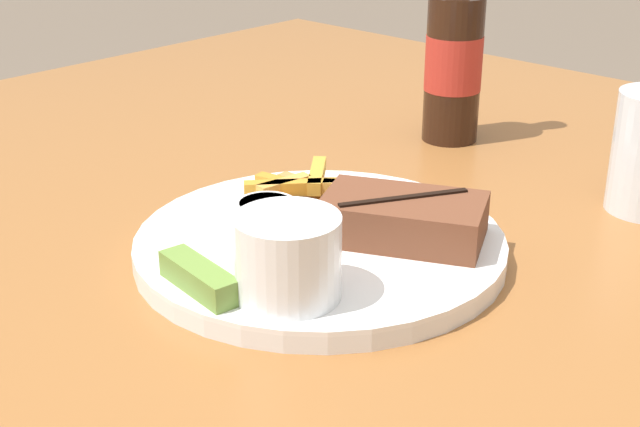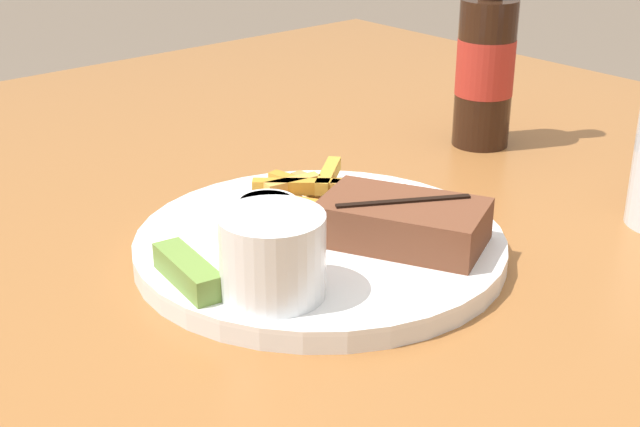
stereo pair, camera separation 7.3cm
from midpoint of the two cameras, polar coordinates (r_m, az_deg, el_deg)
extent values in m
cube|color=#935B2D|center=(0.75, 2.77, -4.13)|extent=(1.42, 1.40, 0.04)
cylinder|color=#935B2D|center=(1.74, 3.21, -1.36)|extent=(0.06, 0.06, 0.73)
cylinder|color=white|center=(0.74, 2.81, -2.27)|extent=(0.31, 0.31, 0.01)
cylinder|color=white|center=(0.73, 2.83, -1.64)|extent=(0.31, 0.31, 0.00)
cube|color=brown|center=(0.72, 8.19, -0.61)|extent=(0.15, 0.13, 0.03)
cube|color=black|center=(0.71, 8.28, 0.73)|extent=(0.06, 0.10, 0.00)
cube|color=#C88140|center=(0.80, 6.27, 1.06)|extent=(0.03, 0.06, 0.01)
cube|color=gold|center=(0.81, 3.08, 2.39)|extent=(0.05, 0.06, 0.01)
cube|color=gold|center=(0.79, 0.85, 1.78)|extent=(0.02, 0.05, 0.01)
cube|color=#C97B3D|center=(0.82, 2.53, 1.67)|extent=(0.07, 0.02, 0.01)
cube|color=#C18326|center=(0.79, 1.34, 1.68)|extent=(0.07, 0.07, 0.01)
cube|color=gold|center=(0.78, 5.00, 1.49)|extent=(0.04, 0.04, 0.01)
cube|color=orange|center=(0.77, 1.66, 0.43)|extent=(0.05, 0.03, 0.01)
cube|color=#C07B24|center=(0.82, 1.08, 1.81)|extent=(0.06, 0.02, 0.01)
cube|color=#C67E2F|center=(0.81, 3.92, 1.43)|extent=(0.03, 0.06, 0.01)
cylinder|color=white|center=(0.63, 0.22, -2.76)|extent=(0.08, 0.08, 0.06)
cylinder|color=beige|center=(0.62, 0.23, -0.70)|extent=(0.07, 0.07, 0.01)
cylinder|color=silver|center=(0.73, -0.59, -0.30)|extent=(0.05, 0.05, 0.03)
cylinder|color=#C67A4C|center=(0.72, -0.59, 0.59)|extent=(0.04, 0.04, 0.01)
cube|color=olive|center=(0.66, -5.45, -3.72)|extent=(0.08, 0.03, 0.02)
cube|color=#B7B7BC|center=(0.81, 0.77, 1.25)|extent=(0.10, 0.05, 0.00)
cube|color=#B7B7BC|center=(0.75, 1.93, -0.67)|extent=(0.03, 0.02, 0.00)
cube|color=#B7B7BC|center=(0.75, 2.25, -0.63)|extent=(0.03, 0.02, 0.00)
cube|color=#B7B7BC|center=(0.75, 2.58, -0.59)|extent=(0.03, 0.02, 0.00)
cube|color=#B7B7BC|center=(0.76, 8.84, -0.64)|extent=(0.06, 0.11, 0.00)
cube|color=black|center=(0.73, 3.12, -1.37)|extent=(0.03, 0.06, 0.01)
cylinder|color=black|center=(1.00, 12.57, 8.68)|extent=(0.06, 0.06, 0.16)
cylinder|color=#B22D23|center=(1.00, 12.61, 9.13)|extent=(0.06, 0.06, 0.06)
camera|label=1|loc=(0.04, -87.14, 1.24)|focal=50.00mm
camera|label=2|loc=(0.04, 92.86, -1.24)|focal=50.00mm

